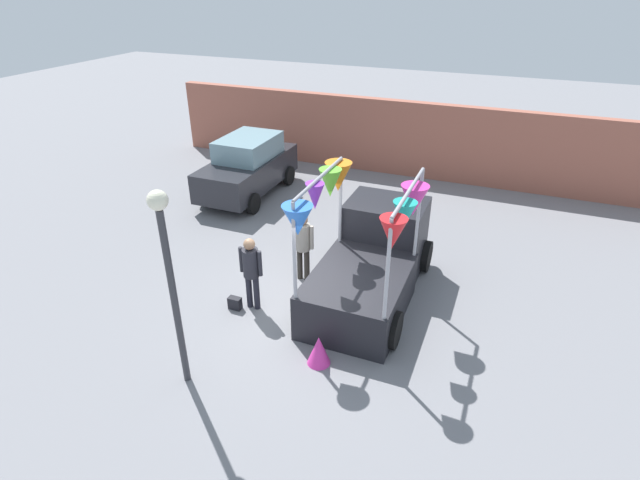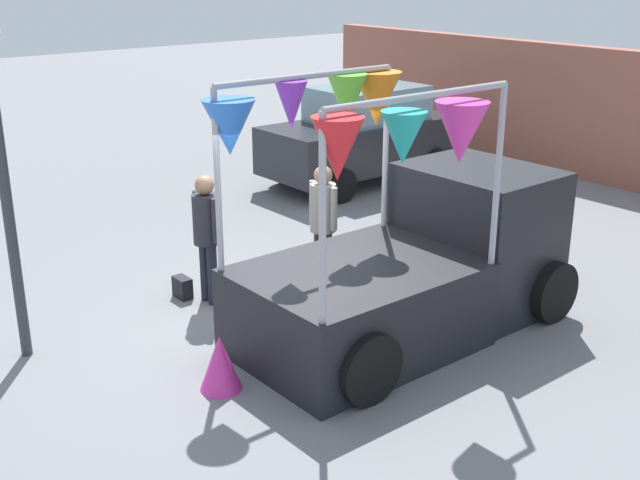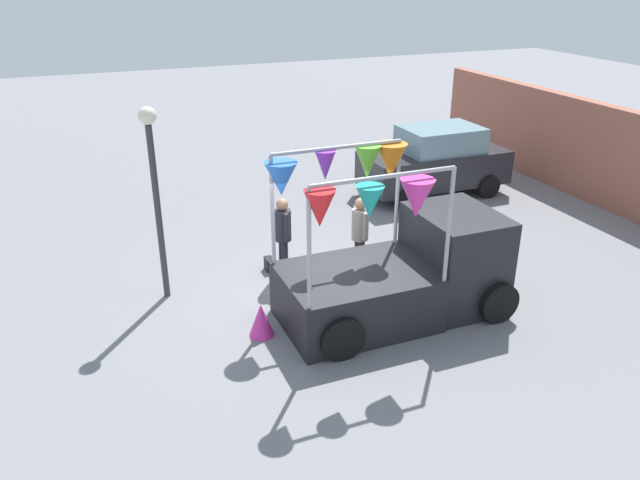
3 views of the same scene
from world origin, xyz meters
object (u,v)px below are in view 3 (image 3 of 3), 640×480
Objects in this scene: person_customer at (283,230)px; folded_kite_bundle_magenta at (261,320)px; person_vendor at (360,229)px; vendor_truck at (406,265)px; street_lamp at (154,177)px; parked_car at (435,161)px; handbag at (269,264)px.

person_customer is 2.37m from folded_kite_bundle_magenta.
person_vendor is at bearing 119.34° from folded_kite_bundle_magenta.
person_customer is at bearing -143.58° from vendor_truck.
street_lamp reaches higher than vendor_truck.
vendor_truck is 2.69m from person_customer.
parked_car is (-5.34, 3.92, 0.02)m from vendor_truck.
person_vendor is at bearing 81.01° from street_lamp.
folded_kite_bundle_magenta is at bearing 32.19° from street_lamp.
folded_kite_bundle_magenta is (5.15, -6.61, -0.64)m from parked_car.
person_vendor is 2.82× the size of folded_kite_bundle_magenta.
parked_car is at bearing 132.47° from person_vendor.
person_vendor is (0.55, 1.45, -0.00)m from person_customer.
folded_kite_bundle_magenta is (2.03, 1.28, -2.12)m from street_lamp.
person_vendor reaches higher than handbag.
person_customer is 0.46× the size of street_lamp.
person_customer reaches higher than folded_kite_bundle_magenta.
person_customer is at bearing 151.04° from folded_kite_bundle_magenta.
person_customer is at bearing 88.67° from street_lamp.
vendor_truck is 1.62m from person_vendor.
street_lamp is 3.20m from folded_kite_bundle_magenta.
street_lamp reaches higher than person_customer.
parked_car reaches higher than folded_kite_bundle_magenta.
parked_car reaches higher than handbag.
person_customer is 2.76m from street_lamp.
folded_kite_bundle_magenta is (1.43, -2.54, -0.72)m from person_vendor.
parked_car is 14.29× the size of handbag.
vendor_truck is 3.19m from handbag.
handbag is at bearing -150.26° from person_customer.
parked_car is 8.61m from street_lamp.
vendor_truck is 1.13× the size of street_lamp.
person_vendor is 4.11m from street_lamp.
handbag is 0.08× the size of street_lamp.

